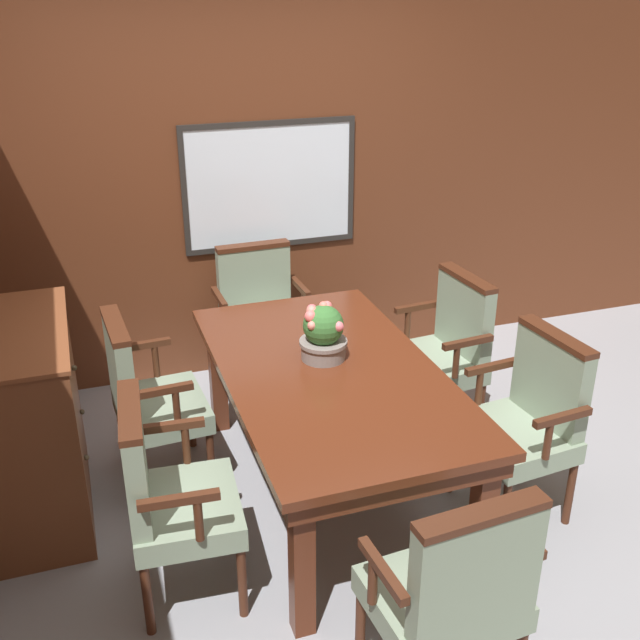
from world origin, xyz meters
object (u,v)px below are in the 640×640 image
Objects in this scene: chair_left_far at (146,394)px; chair_left_near at (167,491)px; dining_table at (330,386)px; chair_head_far at (260,311)px; potted_plant at (323,333)px; chair_right_near at (528,415)px; chair_right_far at (445,346)px; chair_head_near at (454,589)px; sideboard_cabinet at (28,424)px.

chair_left_near is at bearing 175.65° from chair_left_far.
chair_head_far is at bearing 91.31° from dining_table.
potted_plant is (0.04, -1.16, 0.36)m from chair_head_far.
chair_right_near and chair_left_far have the same top height.
chair_left_far is (-0.86, 0.44, -0.12)m from dining_table.
chair_left_far is at bearing 3.37° from chair_left_near.
chair_right_near is 3.23× the size of potted_plant.
chair_head_far is at bearing -137.61° from chair_right_far.
chair_right_far and chair_head_near have the same top height.
sideboard_cabinet is at bearing 39.95° from chair_left_near.
dining_table is at bearing -93.16° from potted_plant.
chair_right_near is 1.00× the size of chair_head_far.
chair_head_near is (0.86, -1.74, 0.00)m from chair_left_far.
chair_left_near is (-1.75, -0.86, 0.00)m from chair_right_far.
chair_right_far is 0.99m from potted_plant.
chair_left_far is 0.98m from potted_plant.
sideboard_cabinet is (-0.58, -0.07, -0.02)m from chair_left_far.
chair_head_far is 1.68m from sideboard_cabinet.
chair_head_near is at bearing -130.86° from chair_left_near.
chair_left_near is at bearing -154.21° from dining_table.
dining_table is 0.99m from chair_right_far.
potted_plant is (0.86, -0.31, 0.36)m from chair_left_far.
chair_head_near is (-0.87, -1.74, 0.00)m from chair_right_far.
sideboard_cabinet is (-2.31, -0.07, -0.02)m from chair_right_far.
chair_right_near is at bearing -62.27° from chair_head_far.
chair_right_far is at bearing 1.81° from sideboard_cabinet.
chair_head_far is 1.18m from chair_left_far.
chair_left_far is 1.94m from chair_head_near.
dining_table is at bearing -90.13° from chair_head_far.
chair_right_near is 1.09m from potted_plant.
chair_head_near is (0.03, -2.58, 0.00)m from chair_head_far.
chair_left_near is at bearing -117.78° from chair_head_far.
chair_head_near is at bearing -31.51° from chair_right_far.
potted_plant is at bearing -94.20° from chair_head_near.
chair_left_near is 1.09m from potted_plant.
dining_table is 1.85× the size of sideboard_cabinet.
chair_left_far is 0.94× the size of sideboard_cabinet.
chair_left_far is at bearing -67.78° from chair_head_near.
potted_plant is 1.51m from sideboard_cabinet.
chair_head_far is 3.23× the size of potted_plant.
chair_right_near is 1.00× the size of chair_left_near.
potted_plant is at bearing -89.65° from chair_head_far.
potted_plant is (-0.87, -0.32, 0.36)m from chair_right_far.
chair_left_far is at bearing 152.93° from dining_table.
chair_left_near is 3.23× the size of potted_plant.
chair_right_far is (-0.02, 0.83, 0.00)m from chair_right_near.
chair_head_far is 1.90m from chair_left_near.
chair_left_near reaches higher than dining_table.
dining_table is 0.97m from chair_left_far.
sideboard_cabinet is (-1.44, 1.67, -0.02)m from chair_head_near.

